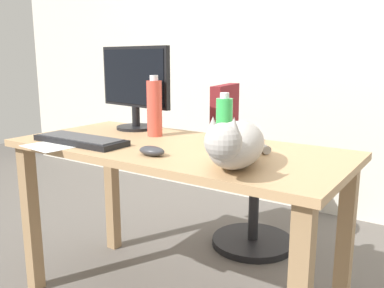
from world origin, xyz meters
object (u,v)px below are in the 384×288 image
object	(u,v)px
computer_mouse	(152,151)
spray_bottle	(224,120)
office_chair	(246,177)
keyboard	(80,140)
cat	(236,144)
water_bottle	(154,108)
monitor	(135,85)

from	to	relation	value
computer_mouse	spray_bottle	distance (m)	0.37
office_chair	keyboard	world-z (taller)	office_chair
office_chair	spray_bottle	xyz separation A→B (m)	(0.18, -0.59, 0.43)
keyboard	cat	distance (m)	0.74
water_bottle	spray_bottle	bearing A→B (deg)	5.52
office_chair	computer_mouse	xyz separation A→B (m)	(0.07, -0.93, 0.34)
water_bottle	office_chair	bearing A→B (deg)	74.36
office_chair	water_bottle	distance (m)	0.79
keyboard	computer_mouse	distance (m)	0.40
office_chair	computer_mouse	distance (m)	1.00
water_bottle	spray_bottle	distance (m)	0.35
spray_bottle	computer_mouse	bearing A→B (deg)	-107.80
cat	water_bottle	size ratio (longest dim) A/B	2.11
office_chair	spray_bottle	bearing A→B (deg)	-73.19
monitor	cat	size ratio (longest dim) A/B	0.81
office_chair	cat	distance (m)	1.08
cat	computer_mouse	size ratio (longest dim) A/B	5.39
computer_mouse	keyboard	bearing A→B (deg)	179.10
cat	water_bottle	world-z (taller)	water_bottle
monitor	spray_bottle	world-z (taller)	monitor
keyboard	monitor	bearing A→B (deg)	95.84
office_chair	cat	size ratio (longest dim) A/B	1.60
computer_mouse	spray_bottle	size ratio (longest dim) A/B	0.51
monitor	spray_bottle	xyz separation A→B (m)	(0.55, -0.06, -0.13)
monitor	computer_mouse	xyz separation A→B (m)	(0.44, -0.41, -0.21)
cat	monitor	bearing A→B (deg)	153.73
office_chair	spray_bottle	world-z (taller)	spray_bottle
water_bottle	computer_mouse	bearing A→B (deg)	-52.60
office_chair	computer_mouse	bearing A→B (deg)	-85.97
office_chair	cat	xyz separation A→B (m)	(0.40, -0.91, 0.41)
cat	water_bottle	xyz separation A→B (m)	(-0.58, 0.29, 0.05)
computer_mouse	spray_bottle	world-z (taller)	spray_bottle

